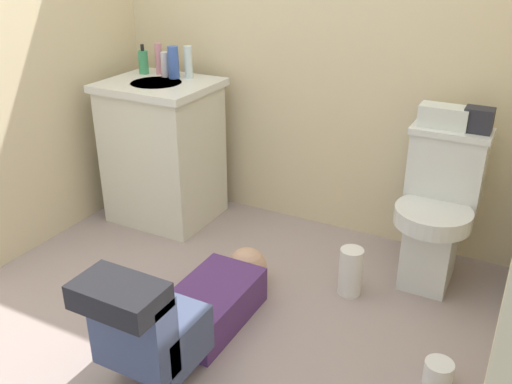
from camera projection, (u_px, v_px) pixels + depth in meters
name	position (u px, v px, depth m)	size (l,w,h in m)	color
ground_plane	(212.00, 315.00, 2.57)	(2.81, 3.06, 0.04)	#A18E89
wall_back	(314.00, 10.00, 2.91)	(2.47, 0.08, 2.40)	beige
toilet	(437.00, 211.00, 2.66)	(0.36, 0.46, 0.75)	silver
vanity_cabinet	(163.00, 150.00, 3.25)	(0.60, 0.52, 0.82)	beige
faucet	(173.00, 68.00, 3.17)	(0.02, 0.02, 0.10)	silver
person_plumber	(185.00, 310.00, 2.28)	(0.39, 1.06, 0.52)	#512D6B
tissue_box	(444.00, 116.00, 2.57)	(0.22, 0.11, 0.10)	silver
toiletry_bag	(479.00, 120.00, 2.51)	(0.12, 0.09, 0.11)	#26262D
soap_dispenser	(143.00, 62.00, 3.23)	(0.06, 0.06, 0.17)	#3D9960
bottle_pink	(159.00, 59.00, 3.21)	(0.04, 0.04, 0.18)	pink
bottle_white	(165.00, 64.00, 3.16)	(0.05, 0.05, 0.14)	white
bottle_blue	(173.00, 62.00, 3.12)	(0.06, 0.06, 0.18)	#3F62BC
bottle_clear	(188.00, 62.00, 3.12)	(0.05, 0.05, 0.18)	silver
paper_towel_roll	(350.00, 271.00, 2.64)	(0.11, 0.11, 0.24)	white
toilet_paper_roll	(438.00, 373.00, 2.13)	(0.11, 0.11, 0.10)	white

